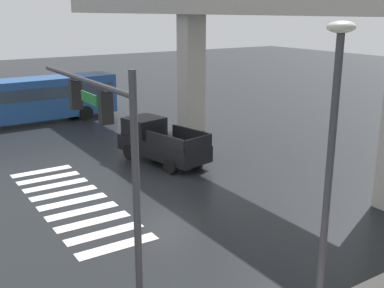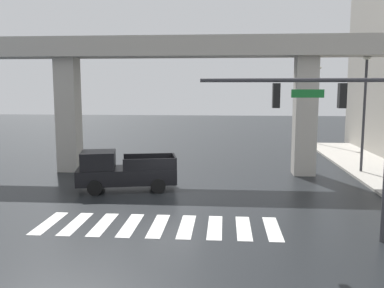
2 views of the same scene
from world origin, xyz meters
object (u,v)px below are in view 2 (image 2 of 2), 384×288
at_px(street_lamp_far_north, 318,96).
at_px(traffic_signal_mast, 338,116).
at_px(street_lamp_mid_block, 365,100).
at_px(pickup_truck, 121,172).

bearing_deg(street_lamp_far_north, traffic_signal_mast, -100.61).
xyz_separation_m(traffic_signal_mast, street_lamp_far_north, (4.68, 24.98, 0.17)).
distance_m(street_lamp_mid_block, street_lamp_far_north, 13.07).
distance_m(traffic_signal_mast, street_lamp_mid_block, 12.80).
relative_size(pickup_truck, traffic_signal_mast, 0.83).
bearing_deg(pickup_truck, street_lamp_mid_block, 21.02).
distance_m(pickup_truck, street_lamp_mid_block, 15.32).
relative_size(street_lamp_mid_block, street_lamp_far_north, 1.00).
xyz_separation_m(street_lamp_mid_block, street_lamp_far_north, (0.00, 13.07, 0.00)).
bearing_deg(traffic_signal_mast, street_lamp_mid_block, 68.56).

